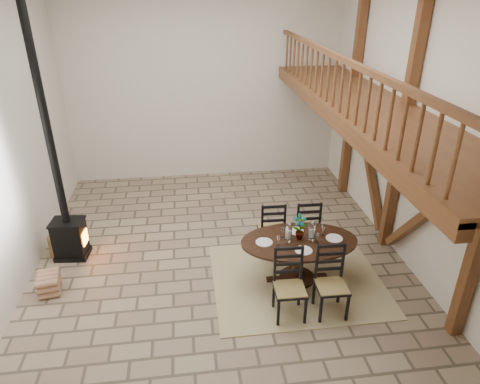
{
  "coord_description": "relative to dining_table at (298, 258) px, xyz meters",
  "views": [
    {
      "loc": [
        -0.54,
        -6.99,
        4.87
      ],
      "look_at": [
        0.44,
        0.4,
        1.17
      ],
      "focal_mm": 32.0,
      "sensor_mm": 36.0,
      "label": 1
    }
  ],
  "objects": [
    {
      "name": "ground",
      "position": [
        -1.3,
        0.94,
        -0.47
      ],
      "size": [
        8.0,
        8.0,
        0.0
      ],
      "primitive_type": "plane",
      "color": "gray",
      "rests_on": "ground"
    },
    {
      "name": "room_shell",
      "position": [
        -0.11,
        0.94,
        2.55
      ],
      "size": [
        7.02,
        8.02,
        5.01
      ],
      "color": "beige",
      "rests_on": "ground"
    },
    {
      "name": "rug",
      "position": [
        -0.0,
        -0.0,
        -0.46
      ],
      "size": [
        3.0,
        2.5,
        0.02
      ],
      "primitive_type": "cube",
      "color": "tan",
      "rests_on": "ground"
    },
    {
      "name": "dining_table",
      "position": [
        0.0,
        0.0,
        0.0
      ],
      "size": [
        2.08,
        2.3,
        1.31
      ],
      "rotation": [
        0.0,
        0.0,
        -0.03
      ],
      "color": "black",
      "rests_on": "ground"
    },
    {
      "name": "wood_stove",
      "position": [
        -4.17,
        1.31,
        0.67
      ],
      "size": [
        0.66,
        0.53,
        5.0
      ],
      "rotation": [
        0.0,
        0.0,
        -0.1
      ],
      "color": "black",
      "rests_on": "ground"
    },
    {
      "name": "log_basket",
      "position": [
        -4.36,
        1.48,
        -0.26
      ],
      "size": [
        0.57,
        0.57,
        0.48
      ],
      "rotation": [
        0.0,
        0.0,
        -0.22
      ],
      "color": "brown",
      "rests_on": "ground"
    },
    {
      "name": "log_stack",
      "position": [
        -4.33,
        0.24,
        -0.29
      ],
      "size": [
        0.43,
        0.53,
        0.36
      ],
      "rotation": [
        0.0,
        0.0,
        0.17
      ],
      "color": "tan",
      "rests_on": "ground"
    }
  ]
}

